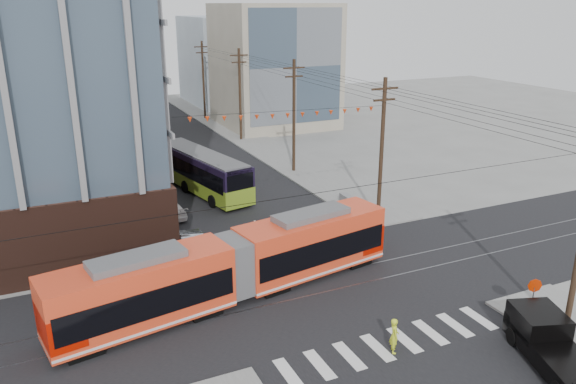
# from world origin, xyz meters

# --- Properties ---
(ground) EXTENTS (160.00, 160.00, 0.00)m
(ground) POSITION_xyz_m (0.00, 0.00, 0.00)
(ground) COLOR slate
(bg_bldg_nw_near) EXTENTS (18.00, 16.00, 18.00)m
(bg_bldg_nw_near) POSITION_xyz_m (-17.00, 52.00, 9.00)
(bg_bldg_nw_near) COLOR #8C99A5
(bg_bldg_nw_near) RESTS_ON ground
(bg_bldg_ne_near) EXTENTS (14.00, 14.00, 16.00)m
(bg_bldg_ne_near) POSITION_xyz_m (16.00, 48.00, 8.00)
(bg_bldg_ne_near) COLOR gray
(bg_bldg_ne_near) RESTS_ON ground
(bg_bldg_nw_far) EXTENTS (16.00, 18.00, 20.00)m
(bg_bldg_nw_far) POSITION_xyz_m (-14.00, 72.00, 10.00)
(bg_bldg_nw_far) COLOR gray
(bg_bldg_nw_far) RESTS_ON ground
(bg_bldg_ne_far) EXTENTS (16.00, 16.00, 14.00)m
(bg_bldg_ne_far) POSITION_xyz_m (18.00, 68.00, 7.00)
(bg_bldg_ne_far) COLOR #8C99A5
(bg_bldg_ne_far) RESTS_ON ground
(utility_pole_far) EXTENTS (0.30, 0.30, 11.00)m
(utility_pole_far) POSITION_xyz_m (8.50, 56.00, 5.50)
(utility_pole_far) COLOR black
(utility_pole_far) RESTS_ON ground
(streetcar) EXTENTS (20.62, 6.32, 3.94)m
(streetcar) POSITION_xyz_m (-5.46, 4.60, 1.97)
(streetcar) COLOR red
(streetcar) RESTS_ON ground
(city_bus) EXTENTS (5.38, 13.31, 3.69)m
(city_bus) POSITION_xyz_m (-1.53, 23.96, 1.84)
(city_bus) COLOR black
(city_bus) RESTS_ON ground
(pickup_truck) EXTENTS (3.97, 6.33, 2.02)m
(pickup_truck) POSITION_xyz_m (5.63, -7.77, 1.01)
(pickup_truck) COLOR black
(pickup_truck) RESTS_ON ground
(parked_car_silver) EXTENTS (2.09, 4.55, 1.45)m
(parked_car_silver) POSITION_xyz_m (-5.94, 11.69, 0.72)
(parked_car_silver) COLOR #969EA7
(parked_car_silver) RESTS_ON ground
(parked_car_white) EXTENTS (2.36, 4.56, 1.26)m
(parked_car_white) POSITION_xyz_m (-5.77, 18.87, 0.63)
(parked_car_white) COLOR silver
(parked_car_white) RESTS_ON ground
(parked_car_grey) EXTENTS (3.04, 4.96, 1.28)m
(parked_car_grey) POSITION_xyz_m (-6.10, 22.98, 0.64)
(parked_car_grey) COLOR slate
(parked_car_grey) RESTS_ON ground
(pedestrian) EXTENTS (0.64, 0.77, 1.80)m
(pedestrian) POSITION_xyz_m (-0.30, -3.59, 0.90)
(pedestrian) COLOR #CCE027
(pedestrian) RESTS_ON ground
(stop_sign) EXTENTS (0.98, 0.98, 2.46)m
(stop_sign) POSITION_xyz_m (7.58, -4.55, 1.23)
(stop_sign) COLOR #AB2000
(stop_sign) RESTS_ON ground
(jersey_barrier) EXTENTS (1.09, 4.28, 0.85)m
(jersey_barrier) POSITION_xyz_m (8.30, 14.03, 0.43)
(jersey_barrier) COLOR gray
(jersey_barrier) RESTS_ON ground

